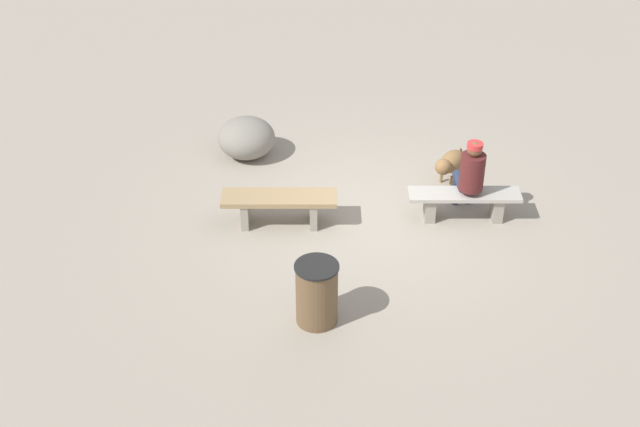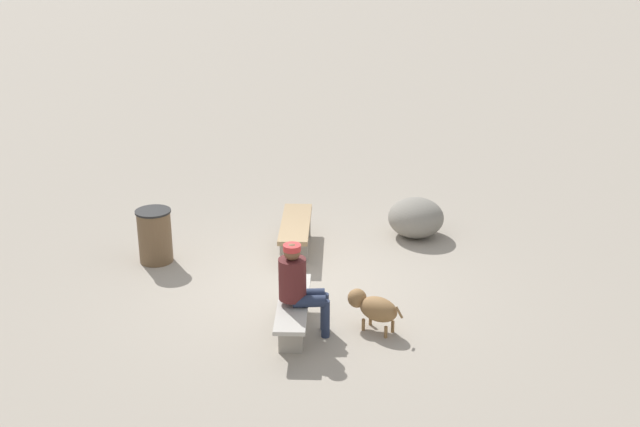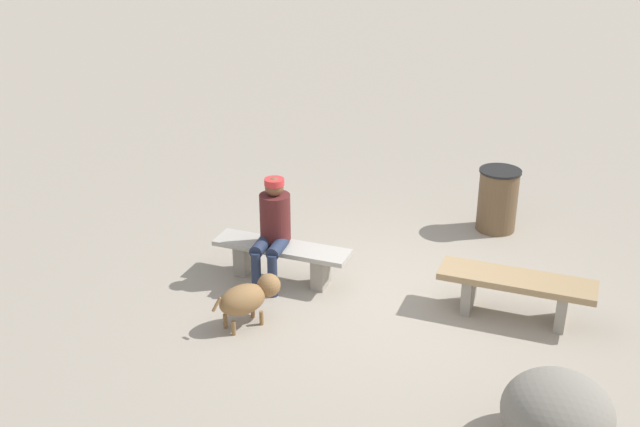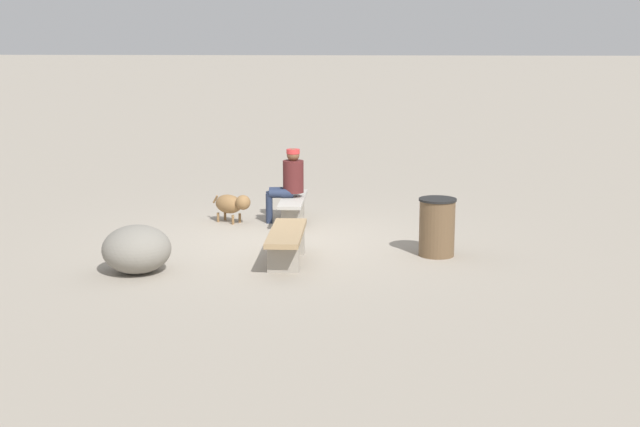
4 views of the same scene
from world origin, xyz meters
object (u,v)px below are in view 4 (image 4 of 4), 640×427
dog (232,204)px  boulder (137,249)px  seated_person (289,180)px  bench_left (286,239)px  bench_right (293,205)px  trash_bin (437,227)px

dog → boulder: size_ratio=0.77×
seated_person → boulder: seated_person is taller
bench_left → dog: bearing=24.4°
bench_right → seated_person: size_ratio=1.28×
seated_person → dog: bearing=93.1°
bench_left → trash_bin: (0.54, -2.13, 0.08)m
seated_person → bench_right: bearing=-134.1°
seated_person → trash_bin: bearing=-137.8°
boulder → trash_bin: bearing=-74.3°
boulder → bench_right: bearing=-29.4°
bench_right → seated_person: seated_person is taller
dog → trash_bin: trash_bin is taller
dog → seated_person: bearing=41.2°
dog → trash_bin: (-2.04, -3.29, 0.09)m
seated_person → dog: (-0.13, 0.95, -0.40)m
bench_right → trash_bin: size_ratio=1.91×
trash_bin → boulder: (-1.15, 4.09, -0.10)m
bench_left → trash_bin: bearing=-75.6°
trash_bin → boulder: bearing=105.7°
bench_left → seated_person: size_ratio=1.30×
dog → trash_bin: 3.87m
bench_right → bench_left: bearing=-177.1°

